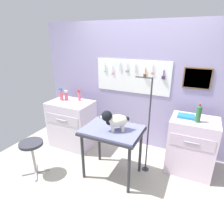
{
  "coord_description": "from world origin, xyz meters",
  "views": [
    {
      "loc": [
        1.02,
        -2.06,
        2.04
      ],
      "look_at": [
        -0.07,
        0.24,
        1.03
      ],
      "focal_mm": 30.62,
      "sensor_mm": 36.0,
      "label": 1
    }
  ],
  "objects_px": {
    "cabinet_right": "(191,146)",
    "stool": "(32,148)",
    "counter_left": "(72,124)",
    "grooming_arm": "(148,131)",
    "grooming_table": "(112,134)",
    "spray_bottle_tall": "(79,96)",
    "dog": "(114,120)",
    "soda_bottle": "(199,114)"
  },
  "relations": [
    {
      "from": "grooming_arm",
      "to": "soda_bottle",
      "type": "distance_m",
      "value": 0.75
    },
    {
      "from": "dog",
      "to": "counter_left",
      "type": "distance_m",
      "value": 1.36
    },
    {
      "from": "counter_left",
      "to": "soda_bottle",
      "type": "relative_size",
      "value": 3.37
    },
    {
      "from": "stool",
      "to": "cabinet_right",
      "type": "bearing_deg",
      "value": 27.44
    },
    {
      "from": "stool",
      "to": "soda_bottle",
      "type": "relative_size",
      "value": 2.12
    },
    {
      "from": "stool",
      "to": "soda_bottle",
      "type": "bearing_deg",
      "value": 25.45
    },
    {
      "from": "cabinet_right",
      "to": "stool",
      "type": "distance_m",
      "value": 2.45
    },
    {
      "from": "grooming_arm",
      "to": "stool",
      "type": "bearing_deg",
      "value": -151.66
    },
    {
      "from": "dog",
      "to": "spray_bottle_tall",
      "type": "distance_m",
      "value": 1.23
    },
    {
      "from": "counter_left",
      "to": "cabinet_right",
      "type": "distance_m",
      "value": 2.16
    },
    {
      "from": "cabinet_right",
      "to": "soda_bottle",
      "type": "relative_size",
      "value": 3.38
    },
    {
      "from": "stool",
      "to": "dog",
      "type": "bearing_deg",
      "value": 21.77
    },
    {
      "from": "dog",
      "to": "soda_bottle",
      "type": "distance_m",
      "value": 1.19
    },
    {
      "from": "spray_bottle_tall",
      "to": "grooming_table",
      "type": "bearing_deg",
      "value": -32.56
    },
    {
      "from": "dog",
      "to": "stool",
      "type": "xyz_separation_m",
      "value": [
        -1.16,
        -0.46,
        -0.5
      ]
    },
    {
      "from": "grooming_arm",
      "to": "spray_bottle_tall",
      "type": "distance_m",
      "value": 1.48
    },
    {
      "from": "grooming_table",
      "to": "stool",
      "type": "height_order",
      "value": "grooming_table"
    },
    {
      "from": "dog",
      "to": "cabinet_right",
      "type": "relative_size",
      "value": 0.44
    },
    {
      "from": "grooming_table",
      "to": "stool",
      "type": "distance_m",
      "value": 1.24
    },
    {
      "from": "soda_bottle",
      "to": "stool",
      "type": "bearing_deg",
      "value": -154.55
    },
    {
      "from": "dog",
      "to": "soda_bottle",
      "type": "height_order",
      "value": "soda_bottle"
    },
    {
      "from": "counter_left",
      "to": "cabinet_right",
      "type": "height_order",
      "value": "same"
    },
    {
      "from": "counter_left",
      "to": "cabinet_right",
      "type": "relative_size",
      "value": 1.0
    },
    {
      "from": "grooming_arm",
      "to": "stool",
      "type": "height_order",
      "value": "grooming_arm"
    },
    {
      "from": "stool",
      "to": "spray_bottle_tall",
      "type": "relative_size",
      "value": 2.73
    },
    {
      "from": "dog",
      "to": "spray_bottle_tall",
      "type": "height_order",
      "value": "dog"
    },
    {
      "from": "counter_left",
      "to": "stool",
      "type": "relative_size",
      "value": 1.59
    },
    {
      "from": "counter_left",
      "to": "stool",
      "type": "bearing_deg",
      "value": -90.87
    },
    {
      "from": "grooming_arm",
      "to": "cabinet_right",
      "type": "xyz_separation_m",
      "value": [
        0.63,
        0.29,
        -0.26
      ]
    },
    {
      "from": "cabinet_right",
      "to": "spray_bottle_tall",
      "type": "bearing_deg",
      "value": 179.91
    },
    {
      "from": "grooming_table",
      "to": "spray_bottle_tall",
      "type": "xyz_separation_m",
      "value": [
        -0.99,
        0.63,
        0.27
      ]
    },
    {
      "from": "spray_bottle_tall",
      "to": "counter_left",
      "type": "bearing_deg",
      "value": -126.88
    },
    {
      "from": "grooming_arm",
      "to": "cabinet_right",
      "type": "relative_size",
      "value": 1.69
    },
    {
      "from": "soda_bottle",
      "to": "spray_bottle_tall",
      "type": "bearing_deg",
      "value": 177.63
    },
    {
      "from": "grooming_arm",
      "to": "dog",
      "type": "relative_size",
      "value": 3.88
    },
    {
      "from": "grooming_table",
      "to": "counter_left",
      "type": "height_order",
      "value": "counter_left"
    },
    {
      "from": "grooming_table",
      "to": "soda_bottle",
      "type": "xyz_separation_m",
      "value": [
        1.09,
        0.54,
        0.31
      ]
    },
    {
      "from": "stool",
      "to": "spray_bottle_tall",
      "type": "bearing_deg",
      "value": 83.72
    },
    {
      "from": "stool",
      "to": "grooming_arm",
      "type": "bearing_deg",
      "value": 28.34
    },
    {
      "from": "grooming_arm",
      "to": "cabinet_right",
      "type": "bearing_deg",
      "value": 25.16
    },
    {
      "from": "soda_bottle",
      "to": "counter_left",
      "type": "bearing_deg",
      "value": -178.42
    },
    {
      "from": "grooming_table",
      "to": "grooming_arm",
      "type": "height_order",
      "value": "grooming_arm"
    }
  ]
}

